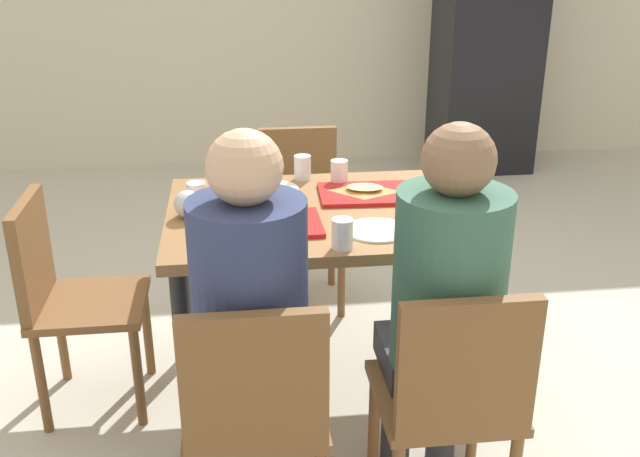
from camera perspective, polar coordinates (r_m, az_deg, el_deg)
ground_plane at (r=3.01m, az=0.00°, el=-12.34°), size 10.00×10.00×0.02m
main_table at (r=2.69m, az=0.00°, el=-0.51°), size 1.12×0.85×0.76m
chair_near_left at (r=2.05m, az=-5.15°, el=-14.04°), size 0.40×0.40×0.84m
chair_near_right at (r=2.13m, az=10.43°, el=-12.78°), size 0.40×0.40×0.84m
chair_far_side at (r=3.50m, az=-1.62°, el=2.00°), size 0.40×0.40×0.84m
chair_left_end at (r=2.81m, az=-19.48°, el=-4.57°), size 0.40×0.40×0.84m
person_in_red at (r=2.03m, az=-5.54°, el=-6.10°), size 0.32×0.42×1.25m
person_in_brown_jacket at (r=2.12m, az=9.80°, el=-5.16°), size 0.32×0.42×1.25m
tray_red_near at (r=2.49m, az=-4.04°, el=0.30°), size 0.36×0.27×0.02m
tray_red_far at (r=2.79m, az=3.67°, el=2.76°), size 0.37×0.27×0.02m
paper_plate_center at (r=2.85m, az=-3.92°, el=3.09°), size 0.22×0.22×0.01m
paper_plate_near_edge at (r=2.46m, az=4.54°, el=-0.13°), size 0.22×0.22×0.01m
pizza_slice_a at (r=2.47m, az=-4.09°, el=0.54°), size 0.19×0.17×0.02m
pizza_slice_b at (r=2.80m, az=3.53°, el=3.15°), size 0.23×0.18×0.02m
plastic_cup_a at (r=2.97m, az=-1.39°, el=4.84°), size 0.07×0.07×0.10m
plastic_cup_b at (r=2.30m, az=1.78°, el=-0.42°), size 0.07×0.07×0.10m
plastic_cup_c at (r=2.68m, az=-9.70°, el=2.57°), size 0.07×0.07×0.10m
plastic_cup_d at (r=2.91m, az=1.53°, el=4.44°), size 0.07×0.07×0.10m
soda_can at (r=2.74m, az=9.85°, el=3.28°), size 0.07×0.07×0.12m
condiment_bottle at (r=2.83m, az=-7.93°, el=4.36°), size 0.06×0.06×0.16m
foil_bundle at (r=2.60m, az=-10.38°, el=1.91°), size 0.10×0.10×0.10m
drink_fridge at (r=5.69m, az=13.01°, el=14.12°), size 0.70×0.60×1.90m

